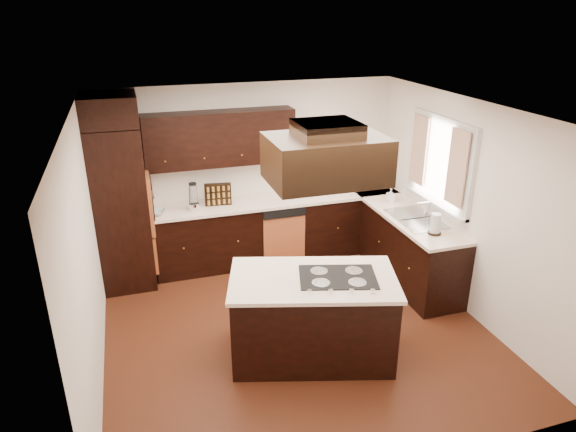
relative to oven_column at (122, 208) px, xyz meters
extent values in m
cube|color=#5D2A15|center=(1.78, -1.71, -1.07)|extent=(4.20, 4.20, 0.02)
cube|color=white|center=(1.78, -1.71, 1.45)|extent=(4.20, 4.20, 0.02)
cube|color=#F0E1D0|center=(1.78, 0.40, 0.19)|extent=(4.20, 0.02, 2.50)
cube|color=#F0E1D0|center=(1.78, -3.81, 0.19)|extent=(4.20, 0.02, 2.50)
cube|color=#F0E1D0|center=(-0.33, -1.71, 0.19)|extent=(0.02, 4.20, 2.50)
cube|color=#F0E1D0|center=(3.88, -1.71, 0.19)|extent=(0.02, 4.20, 2.50)
cube|color=black|center=(0.00, 0.00, 0.00)|extent=(0.65, 0.75, 2.12)
cube|color=#BE5E31|center=(0.35, 0.00, 0.06)|extent=(0.05, 0.62, 0.78)
cube|color=black|center=(1.81, 0.09, -0.62)|extent=(2.93, 0.60, 0.88)
cube|color=black|center=(3.58, -0.80, -0.62)|extent=(0.60, 2.40, 0.88)
cube|color=#FFE2CA|center=(1.81, 0.08, -0.16)|extent=(2.93, 0.63, 0.04)
cube|color=#FFE2CA|center=(3.56, -0.80, -0.16)|extent=(0.63, 2.40, 0.04)
cube|color=black|center=(1.34, 0.23, 0.75)|extent=(2.00, 0.34, 0.72)
cube|color=#BE5E31|center=(2.10, -0.20, -0.66)|extent=(0.60, 0.05, 0.72)
cube|color=silver|center=(3.85, -1.16, 0.59)|extent=(0.06, 1.32, 1.12)
cube|color=white|center=(3.87, -1.16, 0.59)|extent=(0.00, 1.20, 1.00)
cube|color=beige|center=(3.79, -1.57, 0.64)|extent=(0.02, 0.34, 0.90)
cube|color=beige|center=(3.79, -0.74, 0.64)|extent=(0.02, 0.34, 0.90)
cube|color=silver|center=(3.58, -1.16, -0.14)|extent=(0.52, 0.84, 0.01)
cube|color=black|center=(1.80, -2.20, -0.62)|extent=(1.80, 1.30, 0.88)
cube|color=#FFE2CA|center=(1.80, -2.20, -0.16)|extent=(1.87, 1.37, 0.04)
cube|color=black|center=(2.03, -2.27, -0.13)|extent=(0.88, 0.70, 0.01)
cube|color=black|center=(1.88, -2.25, 1.10)|extent=(1.05, 0.72, 0.42)
cube|color=black|center=(1.88, -2.25, 1.38)|extent=(0.55, 0.50, 0.13)
cylinder|color=silver|center=(0.91, -0.01, -0.09)|extent=(0.15, 0.15, 0.10)
cone|color=silver|center=(0.91, -0.01, 0.09)|extent=(0.13, 0.13, 0.26)
cube|color=black|center=(1.26, 0.10, 0.01)|extent=(0.37, 0.14, 0.30)
imported|color=silver|center=(0.41, -0.01, -0.11)|extent=(0.31, 0.31, 0.06)
imported|color=silver|center=(3.54, -0.53, -0.04)|extent=(0.10, 0.10, 0.20)
cylinder|color=silver|center=(3.54, -1.64, -0.01)|extent=(0.13, 0.13, 0.26)
camera|label=1|loc=(0.20, -6.43, 2.39)|focal=32.00mm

